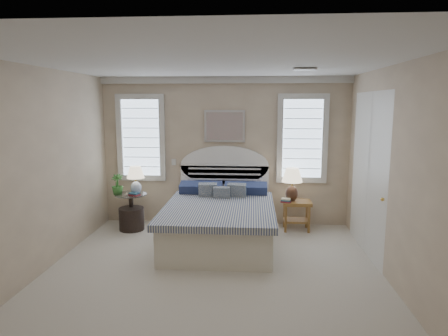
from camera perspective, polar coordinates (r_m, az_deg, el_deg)
floor at (r=5.28m, az=-1.93°, el=-15.72°), size 4.50×5.00×0.01m
ceiling at (r=4.81m, az=-2.11°, el=14.84°), size 4.50×5.00×0.01m
wall_back at (r=7.33m, az=0.10°, el=2.34°), size 4.50×0.02×2.70m
wall_left at (r=5.58m, az=-25.65°, el=-0.75°), size 0.02×5.00×2.70m
wall_right at (r=5.14m, az=23.78°, el=-1.40°), size 0.02×5.00×2.70m
crown_molding at (r=7.25m, az=0.08°, el=12.48°), size 4.50×0.08×0.12m
hvac_vent at (r=5.62m, az=11.45°, el=13.66°), size 0.30×0.20×0.02m
switch_plate at (r=7.47m, az=-7.19°, el=0.85°), size 0.08×0.01×0.12m
window_left at (r=7.56m, az=-11.74°, el=4.26°), size 0.90×0.06×1.60m
window_right at (r=7.32m, az=11.11°, el=4.13°), size 0.90×0.06×1.60m
painting at (r=7.25m, az=0.08°, el=6.00°), size 0.74×0.04×0.58m
closet_door at (r=6.29m, az=19.91°, el=-0.75°), size 0.02×1.80×2.40m
bed at (r=6.51m, az=-0.57°, el=-7.22°), size 1.72×2.28×1.47m
side_table_left at (r=7.38m, az=-13.10°, el=-5.47°), size 0.56×0.56×0.63m
nightstand_right at (r=7.20m, az=10.33°, el=-5.77°), size 0.50×0.40×0.53m
floor_pot at (r=7.34m, az=-13.05°, el=-7.07°), size 0.49×0.49×0.40m
lamp_left at (r=7.23m, az=-12.50°, el=-1.27°), size 0.41×0.41×0.51m
lamp_right at (r=7.09m, az=9.70°, el=-1.81°), size 0.46×0.46×0.59m
potted_plant at (r=7.29m, az=-15.00°, el=-2.30°), size 0.23×0.23×0.37m
books_left at (r=7.19m, az=-12.69°, el=-3.66°), size 0.21×0.18×0.05m
books_right at (r=7.03m, az=8.84°, el=-4.60°), size 0.19×0.15×0.07m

